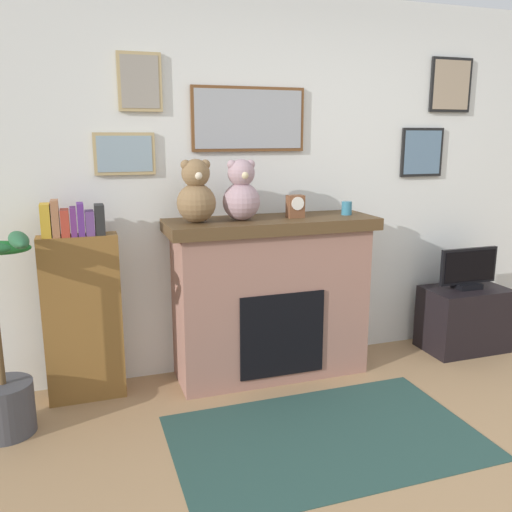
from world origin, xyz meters
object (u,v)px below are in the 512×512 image
object	(u,v)px
tv_stand	(464,319)
television	(468,270)
mantel_clock	(295,206)
potted_plant	(0,365)
fireplace	(271,297)
teddy_bear_tan	(241,193)
teddy_bear_cream	(196,194)
bookshelf	(82,310)
candle_jar	(347,208)

from	to	relation	value
tv_stand	television	bearing A→B (deg)	-90.00
mantel_clock	potted_plant	bearing A→B (deg)	-172.27
tv_stand	mantel_clock	distance (m)	1.71
television	mantel_clock	xyz separation A→B (m)	(-1.43, 0.06, 0.55)
fireplace	tv_stand	world-z (taller)	fireplace
teddy_bear_tan	potted_plant	bearing A→B (deg)	-170.29
potted_plant	tv_stand	bearing A→B (deg)	3.45
tv_stand	teddy_bear_cream	size ratio (longest dim) A/B	1.58
television	mantel_clock	world-z (taller)	mantel_clock
bookshelf	candle_jar	xyz separation A→B (m)	(1.80, -0.04, 0.57)
fireplace	tv_stand	size ratio (longest dim) A/B	2.25
bookshelf	tv_stand	xyz separation A→B (m)	(2.85, -0.10, -0.34)
potted_plant	teddy_bear_tan	size ratio (longest dim) A/B	2.90
tv_stand	potted_plant	bearing A→B (deg)	-176.55
candle_jar	television	bearing A→B (deg)	-3.14
potted_plant	television	size ratio (longest dim) A/B	2.32
potted_plant	tv_stand	size ratio (longest dim) A/B	1.81
potted_plant	television	xyz separation A→B (m)	(3.30, 0.20, 0.23)
bookshelf	tv_stand	world-z (taller)	bookshelf
fireplace	mantel_clock	xyz separation A→B (m)	(0.17, -0.02, 0.63)
mantel_clock	teddy_bear_tan	world-z (taller)	teddy_bear_tan
television	candle_jar	world-z (taller)	candle_jar
tv_stand	teddy_bear_tan	xyz separation A→B (m)	(-1.81, 0.06, 1.04)
fireplace	teddy_bear_cream	distance (m)	0.89
bookshelf	teddy_bear_cream	distance (m)	1.02
fireplace	tv_stand	bearing A→B (deg)	-2.63
teddy_bear_cream	mantel_clock	bearing A→B (deg)	-0.08
teddy_bear_cream	potted_plant	bearing A→B (deg)	-167.91
potted_plant	mantel_clock	bearing A→B (deg)	7.73
potted_plant	fireplace	bearing A→B (deg)	9.10
fireplace	teddy_bear_cream	world-z (taller)	teddy_bear_cream
television	candle_jar	xyz separation A→B (m)	(-1.04, 0.06, 0.52)
potted_plant	television	world-z (taller)	potted_plant
television	teddy_bear_cream	xyz separation A→B (m)	(-2.11, 0.06, 0.65)
fireplace	potted_plant	bearing A→B (deg)	-170.90
bookshelf	television	bearing A→B (deg)	-2.04
fireplace	bookshelf	size ratio (longest dim) A/B	1.11
tv_stand	television	xyz separation A→B (m)	(0.00, -0.00, 0.40)
fireplace	mantel_clock	bearing A→B (deg)	-6.58
tv_stand	bookshelf	bearing A→B (deg)	177.99
mantel_clock	teddy_bear_cream	world-z (taller)	teddy_bear_cream
candle_jar	teddy_bear_tan	bearing A→B (deg)	-179.96
television	teddy_bear_cream	world-z (taller)	teddy_bear_cream
television	teddy_bear_cream	bearing A→B (deg)	178.47
potted_plant	teddy_bear_tan	xyz separation A→B (m)	(1.48, 0.25, 0.88)
potted_plant	candle_jar	size ratio (longest dim) A/B	12.24
bookshelf	candle_jar	bearing A→B (deg)	-1.41
tv_stand	candle_jar	distance (m)	1.39
potted_plant	teddy_bear_cream	distance (m)	1.50
television	teddy_bear_cream	distance (m)	2.21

